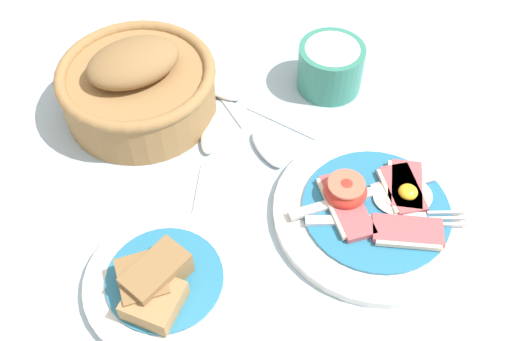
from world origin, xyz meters
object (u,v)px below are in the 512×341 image
(sugar_cup, at_px, (330,66))
(teaspoon_stray, at_px, (208,150))
(teaspoon_by_saucer, at_px, (254,136))
(teaspoon_near_cup, at_px, (235,98))
(bread_plate, at_px, (161,282))
(breakfast_plate, at_px, (375,209))
(bread_basket, at_px, (138,85))

(sugar_cup, bearing_deg, teaspoon_stray, -154.64)
(teaspoon_by_saucer, distance_m, teaspoon_near_cup, 0.08)
(bread_plate, distance_m, teaspoon_stray, 0.20)
(breakfast_plate, xyz_separation_m, teaspoon_by_saucer, (-0.12, 0.15, -0.01))
(bread_basket, bearing_deg, sugar_cup, -1.62)
(breakfast_plate, relative_size, teaspoon_stray, 1.28)
(breakfast_plate, relative_size, teaspoon_by_saucer, 1.28)
(teaspoon_near_cup, height_order, teaspoon_stray, same)
(sugar_cup, relative_size, teaspoon_by_saucer, 0.48)
(teaspoon_near_cup, bearing_deg, teaspoon_by_saucer, 142.34)
(sugar_cup, xyz_separation_m, teaspoon_by_saucer, (-0.13, -0.08, -0.03))
(teaspoon_near_cup, bearing_deg, breakfast_plate, 163.95)
(teaspoon_by_saucer, bearing_deg, breakfast_plate, 21.35)
(teaspoon_stray, bearing_deg, breakfast_plate, -110.43)
(teaspoon_near_cup, bearing_deg, bread_plate, 108.38)
(sugar_cup, height_order, bread_basket, bread_basket)
(teaspoon_near_cup, bearing_deg, teaspoon_stray, 103.61)
(breakfast_plate, height_order, teaspoon_stray, breakfast_plate)
(bread_plate, relative_size, sugar_cup, 1.96)
(breakfast_plate, xyz_separation_m, bread_plate, (-0.26, -0.05, 0.00))
(teaspoon_near_cup, distance_m, teaspoon_stray, 0.10)
(bread_plate, bearing_deg, bread_basket, 88.91)
(bread_basket, bearing_deg, teaspoon_stray, -51.90)
(bread_basket, distance_m, teaspoon_stray, 0.13)
(bread_plate, height_order, teaspoon_near_cup, bread_plate)
(sugar_cup, bearing_deg, bread_basket, 178.38)
(bread_plate, relative_size, teaspoon_near_cup, 1.18)
(breakfast_plate, height_order, teaspoon_by_saucer, breakfast_plate)
(breakfast_plate, relative_size, teaspoon_near_cup, 1.62)
(bread_basket, height_order, teaspoon_by_saucer, bread_basket)
(breakfast_plate, bearing_deg, teaspoon_by_saucer, 127.89)
(teaspoon_near_cup, xyz_separation_m, teaspoon_stray, (-0.05, -0.09, 0.00))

